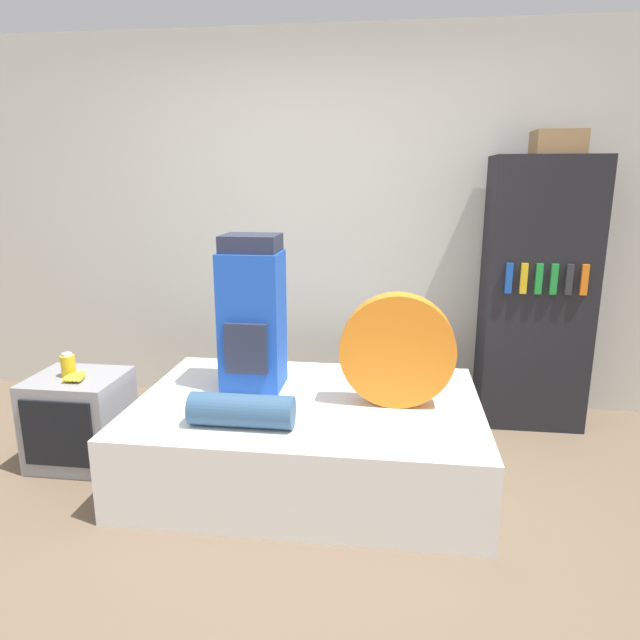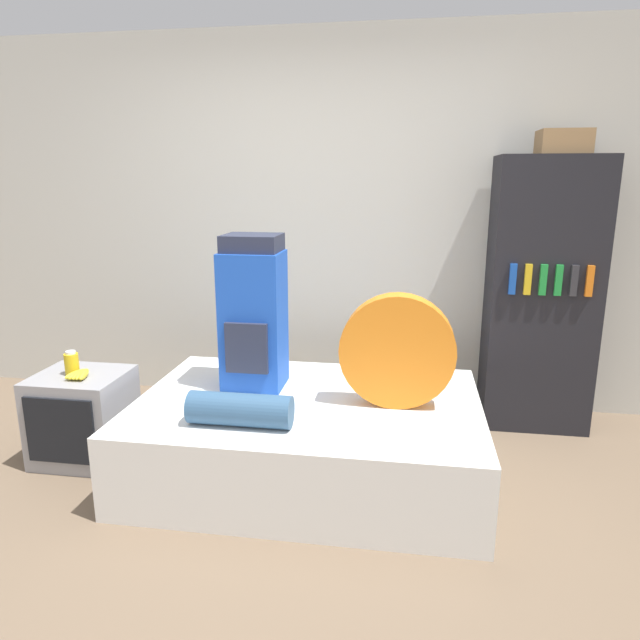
# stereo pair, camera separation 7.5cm
# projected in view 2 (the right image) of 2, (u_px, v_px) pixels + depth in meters

# --- Properties ---
(ground_plane) EXTENTS (16.00, 16.00, 0.00)m
(ground_plane) POSITION_uv_depth(u_px,v_px,m) (264.00, 545.00, 2.58)
(ground_plane) COLOR brown
(wall_back) EXTENTS (8.00, 0.05, 2.60)m
(wall_back) POSITION_uv_depth(u_px,v_px,m) (325.00, 224.00, 4.05)
(wall_back) COLOR silver
(wall_back) RESTS_ON ground_plane
(bed) EXTENTS (1.86, 1.28, 0.44)m
(bed) POSITION_uv_depth(u_px,v_px,m) (308.00, 436.00, 3.17)
(bed) COLOR white
(bed) RESTS_ON ground_plane
(backpack) EXTENTS (0.34, 0.33, 0.87)m
(backpack) POSITION_uv_depth(u_px,v_px,m) (254.00, 314.00, 3.22)
(backpack) COLOR blue
(backpack) RESTS_ON bed
(tent_bag) EXTENTS (0.60, 0.13, 0.60)m
(tent_bag) POSITION_uv_depth(u_px,v_px,m) (397.00, 351.00, 2.96)
(tent_bag) COLOR orange
(tent_bag) RESTS_ON bed
(sleeping_roll) EXTENTS (0.51, 0.16, 0.16)m
(sleeping_roll) POSITION_uv_depth(u_px,v_px,m) (240.00, 410.00, 2.77)
(sleeping_roll) COLOR #33567A
(sleeping_roll) RESTS_ON bed
(television) EXTENTS (0.50, 0.46, 0.52)m
(television) POSITION_uv_depth(u_px,v_px,m) (83.00, 417.00, 3.32)
(television) COLOR #939399
(television) RESTS_ON ground_plane
(canister) EXTENTS (0.08, 0.08, 0.14)m
(canister) POSITION_uv_depth(u_px,v_px,m) (72.00, 363.00, 3.25)
(canister) COLOR gold
(canister) RESTS_ON television
(banana_bunch) EXTENTS (0.13, 0.16, 0.04)m
(banana_bunch) POSITION_uv_depth(u_px,v_px,m) (80.00, 374.00, 3.21)
(banana_bunch) COLOR yellow
(banana_bunch) RESTS_ON television
(bookshelf) EXTENTS (0.67, 0.44, 1.75)m
(bookshelf) POSITION_uv_depth(u_px,v_px,m) (541.00, 295.00, 3.68)
(bookshelf) COLOR black
(bookshelf) RESTS_ON ground_plane
(cardboard_box) EXTENTS (0.29, 0.25, 0.14)m
(cardboard_box) POSITION_uv_depth(u_px,v_px,m) (563.00, 142.00, 3.42)
(cardboard_box) COLOR #99754C
(cardboard_box) RESTS_ON bookshelf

